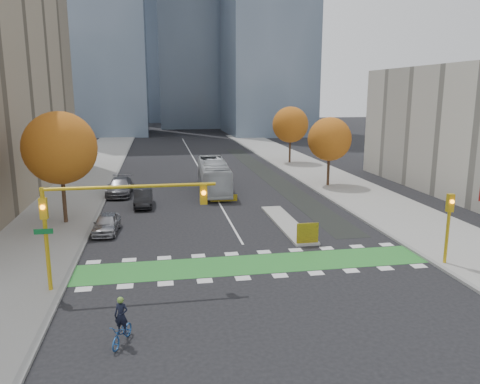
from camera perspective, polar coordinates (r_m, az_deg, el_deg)
name	(u,v)px	position (r m, az deg, el deg)	size (l,w,h in m)	color
ground	(260,274)	(25.37, 2.45, -9.97)	(300.00, 300.00, 0.00)	black
sidewalk_west	(65,200)	(44.76, -20.55, -0.88)	(7.00, 120.00, 0.15)	gray
sidewalk_east	(349,189)	(47.76, 13.16, 0.36)	(7.00, 120.00, 0.15)	gray
curb_west	(105,198)	(44.24, -16.09, -0.72)	(0.30, 120.00, 0.16)	gray
curb_east	(316,190)	(46.51, 9.19, 0.21)	(0.30, 120.00, 0.16)	gray
bike_crossing	(254,264)	(26.73, 1.75, -8.77)	(20.00, 3.00, 0.01)	#287D2D
centre_line	(197,164)	(63.87, -5.31, 3.47)	(0.15, 70.00, 0.01)	silver
bike_lane_paint	(267,174)	(55.26, 3.35, 2.16)	(2.50, 50.00, 0.01)	black
median_island	(287,223)	(34.54, 5.72, -3.84)	(1.60, 10.00, 0.16)	gray
hazard_board	(308,233)	(29.94, 8.24, -4.98)	(1.40, 0.12, 1.30)	yellow
tree_west	(60,148)	(35.83, -21.09, 5.02)	(5.20, 5.20, 8.22)	#332114
tree_east_near	(330,139)	(48.33, 10.86, 6.35)	(4.40, 4.40, 7.08)	#332114
tree_east_far	(290,125)	(63.59, 6.16, 8.17)	(4.80, 4.80, 7.65)	#332114
traffic_signal_west	(101,210)	(23.26, -16.63, -2.08)	(8.53, 0.56, 5.20)	#BF9914
traffic_signal_east	(449,218)	(28.18, 24.10, -2.93)	(0.35, 0.43, 4.10)	#BF9914
cyclist	(122,328)	(19.23, -14.19, -15.80)	(1.13, 1.78, 1.94)	#204F95
bus	(214,176)	(45.76, -3.23, 2.01)	(2.56, 10.96, 3.05)	silver
parked_car_a	(107,223)	(33.53, -15.95, -3.70)	(1.58, 3.92, 1.34)	#A6A6AB
parked_car_b	(143,198)	(40.45, -11.71, -0.75)	(1.49, 4.27, 1.41)	black
parked_car_c	(120,187)	(45.45, -14.43, 0.63)	(2.22, 5.47, 1.59)	#535359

